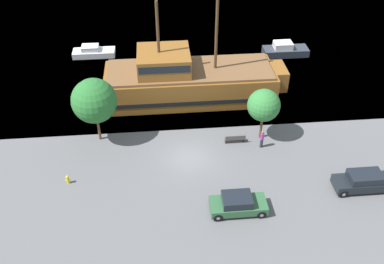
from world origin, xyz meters
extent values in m
plane|color=#5B5B5E|center=(0.00, 0.00, 0.00)|extent=(160.00, 160.00, 0.00)
cube|color=brown|center=(0.93, 9.63, 1.53)|extent=(17.15, 5.81, 3.05)
cube|color=black|center=(0.93, 9.63, 1.07)|extent=(16.81, 5.89, 0.45)
cube|color=brown|center=(10.10, 9.63, 1.98)|extent=(1.40, 3.19, 2.14)
cube|color=brown|center=(0.93, 9.63, 3.18)|extent=(16.46, 5.34, 0.25)
cube|color=brown|center=(-1.65, 9.63, 4.30)|extent=(5.14, 4.65, 2.00)
cube|color=black|center=(-1.65, 9.63, 4.61)|extent=(4.89, 4.71, 0.72)
cylinder|color=#4C331E|center=(3.50, 9.63, 7.47)|extent=(0.28, 0.28, 8.33)
cylinder|color=#4C331E|center=(-2.07, 9.63, 6.84)|extent=(0.28, 0.28, 7.08)
cube|color=silver|center=(-9.87, 19.80, 0.36)|extent=(5.01, 1.89, 0.72)
cube|color=silver|center=(-10.24, 19.80, 1.03)|extent=(2.01, 1.47, 0.62)
cube|color=black|center=(-9.64, 19.80, 1.03)|extent=(0.12, 1.32, 0.49)
cube|color=#2D333D|center=(13.33, 17.96, 0.44)|extent=(5.40, 2.08, 0.88)
cube|color=silver|center=(12.93, 17.96, 1.27)|extent=(2.16, 1.62, 0.78)
cube|color=black|center=(13.58, 17.96, 1.27)|extent=(0.12, 1.45, 0.62)
cube|color=#2D5B38|center=(3.16, -6.47, 0.58)|extent=(4.23, 1.83, 0.64)
cube|color=black|center=(3.04, -6.47, 1.22)|extent=(2.20, 1.65, 0.63)
cylinder|color=black|center=(4.78, -7.29, 0.35)|extent=(0.71, 0.22, 0.71)
cylinder|color=gray|center=(4.78, -7.29, 0.35)|extent=(0.27, 0.25, 0.27)
cylinder|color=black|center=(4.78, -5.64, 0.35)|extent=(0.71, 0.22, 0.71)
cylinder|color=gray|center=(4.78, -5.64, 0.35)|extent=(0.27, 0.25, 0.27)
cylinder|color=black|center=(1.54, -7.29, 0.35)|extent=(0.71, 0.22, 0.71)
cylinder|color=gray|center=(1.54, -7.29, 0.35)|extent=(0.27, 0.25, 0.27)
cylinder|color=black|center=(1.54, -5.64, 0.35)|extent=(0.71, 0.22, 0.71)
cylinder|color=gray|center=(1.54, -5.64, 0.35)|extent=(0.27, 0.25, 0.27)
cube|color=black|center=(13.59, -5.03, 0.63)|extent=(5.00, 1.73, 0.72)
cube|color=black|center=(13.44, -5.03, 1.29)|extent=(2.60, 1.56, 0.61)
cylinder|color=black|center=(15.59, -4.25, 0.36)|extent=(0.71, 0.22, 0.71)
cylinder|color=gray|center=(15.59, -4.25, 0.36)|extent=(0.27, 0.25, 0.27)
cylinder|color=black|center=(11.59, -5.81, 0.36)|extent=(0.71, 0.22, 0.71)
cylinder|color=gray|center=(11.59, -5.81, 0.36)|extent=(0.27, 0.25, 0.27)
cylinder|color=black|center=(11.59, -4.25, 0.36)|extent=(0.71, 0.22, 0.71)
cylinder|color=gray|center=(11.59, -4.25, 0.36)|extent=(0.27, 0.25, 0.27)
cylinder|color=yellow|center=(-9.99, -2.27, 0.28)|extent=(0.22, 0.22, 0.56)
sphere|color=yellow|center=(-9.99, -2.27, 0.64)|extent=(0.25, 0.25, 0.25)
cylinder|color=yellow|center=(-10.15, -2.27, 0.31)|extent=(0.10, 0.09, 0.09)
cylinder|color=yellow|center=(-9.83, -2.27, 0.31)|extent=(0.10, 0.09, 0.09)
cube|color=#4C4742|center=(4.35, 1.71, 0.42)|extent=(1.83, 0.45, 0.05)
cube|color=#4C4742|center=(4.35, 1.52, 0.65)|extent=(1.83, 0.06, 0.40)
cube|color=#2D2D2D|center=(3.49, 1.71, 0.20)|extent=(0.12, 0.36, 0.40)
cube|color=#2D2D2D|center=(5.21, 1.71, 0.20)|extent=(0.12, 0.36, 0.40)
cylinder|color=#232838|center=(6.56, 0.83, 0.44)|extent=(0.27, 0.27, 0.87)
cylinder|color=#99338C|center=(6.56, 0.83, 1.21)|extent=(0.32, 0.32, 0.67)
sphere|color=#8C664C|center=(6.56, 0.83, 1.66)|extent=(0.24, 0.24, 0.24)
cylinder|color=brown|center=(-7.86, 3.31, 1.24)|extent=(0.24, 0.24, 2.49)
sphere|color=#286B2D|center=(-7.86, 3.31, 4.16)|extent=(3.94, 3.94, 3.94)
cylinder|color=brown|center=(6.77, 2.23, 1.15)|extent=(0.24, 0.24, 2.30)
sphere|color=#337A38|center=(6.77, 2.23, 3.53)|extent=(2.90, 2.90, 2.90)
camera|label=1|loc=(-2.26, -27.98, 24.47)|focal=40.00mm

